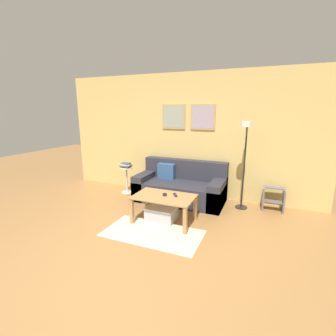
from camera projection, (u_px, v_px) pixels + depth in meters
name	position (u px, v px, depth m)	size (l,w,h in m)	color
ground_plane	(106.00, 266.00, 2.89)	(16.00, 16.00, 0.00)	#A87542
wall_back	(185.00, 135.00, 5.14)	(5.60, 0.09, 2.55)	#D6B76B
area_rug	(153.00, 233.00, 3.65)	(1.47, 0.77, 0.01)	beige
couch	(180.00, 187.00, 4.95)	(1.77, 0.84, 0.80)	#2D2D38
coffee_table	(164.00, 201.00, 3.96)	(0.99, 0.61, 0.44)	#AD7F4C
storage_bin	(162.00, 213.00, 4.07)	(0.50, 0.39, 0.24)	#B2B2B7
floor_lamp	(244.00, 153.00, 4.24)	(0.22, 0.45, 1.63)	black
side_table	(127.00, 178.00, 5.38)	(0.29, 0.29, 0.58)	silver
book_stack	(126.00, 165.00, 5.33)	(0.24, 0.19, 0.10)	#4C4C51
remote_control	(175.00, 195.00, 3.97)	(0.04, 0.15, 0.02)	#232328
cell_phone	(165.00, 195.00, 4.00)	(0.07, 0.14, 0.01)	black
step_stool	(274.00, 198.00, 4.47)	(0.38, 0.30, 0.42)	slate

